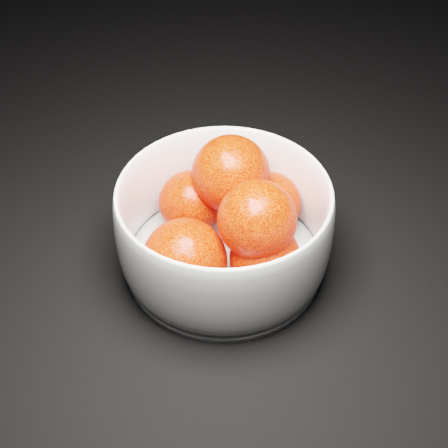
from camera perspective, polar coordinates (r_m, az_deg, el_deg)
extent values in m
cylinder|color=silver|center=(0.61, 0.00, -3.33)|extent=(0.19, 0.19, 0.01)
sphere|color=#F7260D|center=(0.61, 4.17, 1.89)|extent=(0.06, 0.06, 0.06)
sphere|color=#F7260D|center=(0.61, -3.01, 1.96)|extent=(0.06, 0.06, 0.06)
sphere|color=#F7260D|center=(0.55, -3.61, -3.33)|extent=(0.08, 0.08, 0.08)
sphere|color=#F7260D|center=(0.56, 3.76, -3.08)|extent=(0.06, 0.06, 0.06)
sphere|color=#F7260D|center=(0.58, 0.63, 4.62)|extent=(0.07, 0.07, 0.07)
sphere|color=#F7260D|center=(0.54, 3.04, 0.42)|extent=(0.07, 0.07, 0.07)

